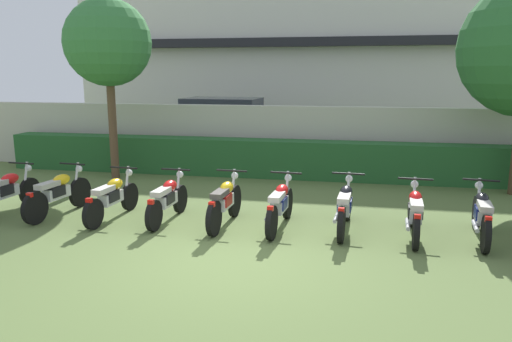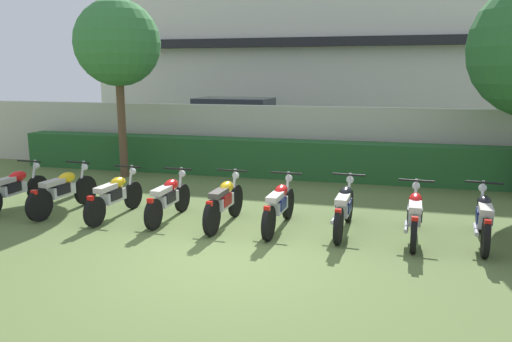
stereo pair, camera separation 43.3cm
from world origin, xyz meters
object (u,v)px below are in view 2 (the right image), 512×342
Objects in this scene: motorcycle_in_row_6 at (344,207)px; motorcycle_in_row_7 at (414,215)px; tree_near_inspector at (118,44)px; motorcycle_in_row_0 at (14,188)px; parked_car at (238,124)px; motorcycle_in_row_2 at (114,195)px; motorcycle_in_row_4 at (224,201)px; motorcycle_in_row_5 at (279,205)px; motorcycle_in_row_3 at (168,198)px; motorcycle_in_row_8 at (483,218)px; motorcycle_in_row_1 at (63,191)px.

motorcycle_in_row_7 is at bearing -93.24° from motorcycle_in_row_6.
tree_near_inspector is 4.69m from motorcycle_in_row_0.
parked_car is 10.42m from motorcycle_in_row_7.
motorcycle_in_row_2 is 1.01× the size of motorcycle_in_row_4.
motorcycle_in_row_5 is at bearing -84.89° from motorcycle_in_row_2.
motorcycle_in_row_7 is (4.50, -0.04, 0.01)m from motorcycle_in_row_3.
parked_car is 10.99m from motorcycle_in_row_8.
tree_near_inspector is at bearing -104.46° from parked_car.
motorcycle_in_row_5 is at bearing 97.21° from motorcycle_in_row_8.
motorcycle_in_row_3 is at bearing -82.38° from motorcycle_in_row_2.
tree_near_inspector is 2.42× the size of motorcycle_in_row_6.
motorcycle_in_row_6 is (5.60, 0.14, -0.00)m from motorcycle_in_row_1.
motorcycle_in_row_1 is 7.87m from motorcycle_in_row_8.
parked_car is at bearing -11.43° from motorcycle_in_row_0.
motorcycle_in_row_6 reaches higher than motorcycle_in_row_8.
tree_near_inspector is at bearing 15.82° from motorcycle_in_row_1.
parked_car is at bearing 24.93° from motorcycle_in_row_5.
tree_near_inspector reaches higher than motorcycle_in_row_6.
motorcycle_in_row_1 is at bearing 93.01° from motorcycle_in_row_4.
parked_car is at bearing 4.00° from motorcycle_in_row_2.
motorcycle_in_row_6 reaches higher than motorcycle_in_row_0.
motorcycle_in_row_3 is at bearing 90.94° from motorcycle_in_row_4.
motorcycle_in_row_1 is 6.78m from motorcycle_in_row_7.
motorcycle_in_row_3 is at bearing 93.38° from motorcycle_in_row_7.
tree_near_inspector reaches higher than parked_car.
parked_car reaches higher than motorcycle_in_row_6.
motorcycle_in_row_6 reaches higher than motorcycle_in_row_5.
motorcycle_in_row_8 is at bearing -21.85° from tree_near_inspector.
motorcycle_in_row_3 is at bearing 95.65° from motorcycle_in_row_6.
motorcycle_in_row_6 is 1.19m from motorcycle_in_row_7.
motorcycle_in_row_4 is at bearing -90.02° from motorcycle_in_row_3.
motorcycle_in_row_0 is 0.98× the size of motorcycle_in_row_6.
motorcycle_in_row_3 is at bearing -50.23° from tree_near_inspector.
motorcycle_in_row_5 is at bearing -65.82° from parked_car.
tree_near_inspector reaches higher than motorcycle_in_row_5.
motorcycle_in_row_4 is at bearing 97.77° from motorcycle_in_row_6.
motorcycle_in_row_0 is 0.98× the size of motorcycle_in_row_1.
motorcycle_in_row_4 is 2.19m from motorcycle_in_row_6.
motorcycle_in_row_4 is at bearing -85.52° from motorcycle_in_row_2.
motorcycle_in_row_5 reaches higher than motorcycle_in_row_2.
motorcycle_in_row_2 is 1.10m from motorcycle_in_row_3.
motorcycle_in_row_4 is at bearing -86.57° from motorcycle_in_row_0.
parked_car is 2.42× the size of motorcycle_in_row_5.
parked_car is at bearing 72.18° from tree_near_inspector.
motorcycle_in_row_1 is 4.45m from motorcycle_in_row_5.
motorcycle_in_row_8 is (6.73, -8.67, -0.49)m from parked_car.
motorcycle_in_row_8 is (2.27, -0.07, -0.00)m from motorcycle_in_row_6.
motorcycle_in_row_4 reaches higher than motorcycle_in_row_0.
motorcycle_in_row_0 is at bearing 93.64° from motorcycle_in_row_2.
motorcycle_in_row_3 is 4.50m from motorcycle_in_row_7.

